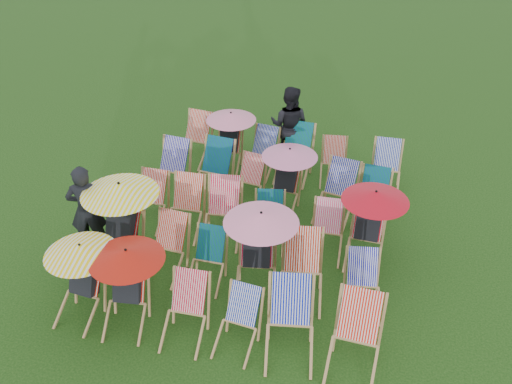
% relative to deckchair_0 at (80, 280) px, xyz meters
% --- Properties ---
extents(ground, '(100.00, 100.00, 0.00)m').
position_rel_deckchair_0_xyz_m(ground, '(1.89, 2.23, -0.64)').
color(ground, black).
rests_on(ground, ground).
extents(deckchair_0, '(1.03, 1.08, 1.22)m').
position_rel_deckchair_0_xyz_m(deckchair_0, '(0.00, 0.00, 0.00)').
color(deckchair_0, '#A67F4D').
rests_on(deckchair_0, ground).
extents(deckchair_1, '(1.06, 1.13, 1.25)m').
position_rel_deckchair_0_xyz_m(deckchair_1, '(0.70, 0.02, 0.02)').
color(deckchair_1, '#A67F4D').
rests_on(deckchair_1, ground).
extents(deckchair_2, '(0.62, 0.84, 0.89)m').
position_rel_deckchair_0_xyz_m(deckchair_2, '(1.58, -0.03, -0.20)').
color(deckchair_2, '#A67F4D').
rests_on(deckchair_2, ground).
extents(deckchair_3, '(0.62, 0.81, 0.82)m').
position_rel_deckchair_0_xyz_m(deckchair_3, '(2.34, -0.01, -0.23)').
color(deckchair_3, '#A67F4D').
rests_on(deckchair_3, ground).
extents(deckchair_4, '(0.83, 1.04, 1.02)m').
position_rel_deckchair_0_xyz_m(deckchair_4, '(3.05, 0.06, -0.14)').
color(deckchair_4, '#A67F4D').
rests_on(deckchair_4, ground).
extents(deckchair_5, '(0.71, 0.96, 1.01)m').
position_rel_deckchair_0_xyz_m(deckchair_5, '(3.92, 0.00, -0.14)').
color(deckchair_5, '#A67F4D').
rests_on(deckchair_5, ground).
extents(deckchair_6, '(1.22, 1.28, 1.45)m').
position_rel_deckchair_0_xyz_m(deckchair_6, '(-0.00, 1.24, 0.12)').
color(deckchair_6, '#A67F4D').
rests_on(deckchair_6, ground).
extents(deckchair_7, '(0.67, 0.88, 0.91)m').
position_rel_deckchair_0_xyz_m(deckchair_7, '(0.79, 1.19, -0.19)').
color(deckchair_7, '#A67F4D').
rests_on(deckchair_7, ground).
extents(deckchair_8, '(0.56, 0.77, 0.83)m').
position_rel_deckchair_0_xyz_m(deckchair_8, '(1.51, 1.12, -0.23)').
color(deckchair_8, '#A67F4D').
rests_on(deckchair_8, ground).
extents(deckchair_9, '(1.13, 1.22, 1.34)m').
position_rel_deckchair_0_xyz_m(deckchair_9, '(2.30, 1.20, 0.06)').
color(deckchair_9, '#A67F4D').
rests_on(deckchair_9, ground).
extents(deckchair_10, '(0.81, 1.02, 1.00)m').
position_rel_deckchair_0_xyz_m(deckchair_10, '(2.99, 1.15, -0.14)').
color(deckchair_10, '#A67F4D').
rests_on(deckchair_10, ground).
extents(deckchair_11, '(0.68, 0.86, 0.84)m').
position_rel_deckchair_0_xyz_m(deckchair_11, '(3.90, 1.16, -0.22)').
color(deckchair_11, '#A67F4D').
rests_on(deckchair_11, ground).
extents(deckchair_12, '(0.59, 0.82, 0.88)m').
position_rel_deckchair_0_xyz_m(deckchair_12, '(0.00, 2.35, -0.20)').
color(deckchair_12, '#A67F4D').
rests_on(deckchair_12, ground).
extents(deckchair_13, '(0.66, 0.89, 0.94)m').
position_rel_deckchair_0_xyz_m(deckchair_13, '(0.70, 2.28, -0.18)').
color(deckchair_13, '#A67F4D').
rests_on(deckchair_13, ground).
extents(deckchair_14, '(0.78, 1.00, 0.99)m').
position_rel_deckchair_0_xyz_m(deckchair_14, '(1.40, 2.27, -0.15)').
color(deckchair_14, '#A67F4D').
rests_on(deckchair_14, ground).
extents(deckchair_15, '(0.70, 0.87, 0.85)m').
position_rel_deckchair_0_xyz_m(deckchair_15, '(2.21, 2.30, -0.22)').
color(deckchair_15, '#A67F4D').
rests_on(deckchair_15, ground).
extents(deckchair_16, '(0.61, 0.81, 0.85)m').
position_rel_deckchair_0_xyz_m(deckchair_16, '(3.19, 2.30, -0.22)').
color(deckchair_16, '#A67F4D').
rests_on(deckchair_16, ground).
extents(deckchair_17, '(1.07, 1.11, 1.27)m').
position_rel_deckchair_0_xyz_m(deckchair_17, '(3.85, 2.31, 0.03)').
color(deckchair_17, '#A67F4D').
rests_on(deckchair_17, ground).
extents(deckchair_18, '(0.72, 0.96, 0.99)m').
position_rel_deckchair_0_xyz_m(deckchair_18, '(-0.02, 3.36, -0.15)').
color(deckchair_18, '#A67F4D').
rests_on(deckchair_18, ground).
extents(deckchair_19, '(0.76, 1.00, 1.02)m').
position_rel_deckchair_0_xyz_m(deckchair_19, '(0.80, 3.50, -0.13)').
color(deckchair_19, '#A67F4D').
rests_on(deckchair_19, ground).
extents(deckchair_20, '(0.66, 0.84, 0.83)m').
position_rel_deckchair_0_xyz_m(deckchair_20, '(1.51, 3.47, -0.23)').
color(deckchair_20, '#A67F4D').
rests_on(deckchair_20, ground).
extents(deckchair_21, '(1.01, 1.07, 1.20)m').
position_rel_deckchair_0_xyz_m(deckchair_21, '(2.24, 3.42, -0.01)').
color(deckchair_21, '#A67F4D').
rests_on(deckchair_21, ground).
extents(deckchair_22, '(0.79, 0.99, 0.98)m').
position_rel_deckchair_0_xyz_m(deckchair_22, '(3.19, 3.40, -0.16)').
color(deckchair_22, '#A67F4D').
rests_on(deckchair_22, ground).
extents(deckchair_23, '(0.65, 0.87, 0.91)m').
position_rel_deckchair_0_xyz_m(deckchair_23, '(3.83, 3.43, -0.19)').
color(deckchair_23, '#A67F4D').
rests_on(deckchair_23, ground).
extents(deckchair_24, '(0.72, 0.94, 0.96)m').
position_rel_deckchair_0_xyz_m(deckchair_24, '(0.00, 4.66, -0.16)').
color(deckchair_24, '#A67F4D').
rests_on(deckchair_24, ground).
extents(deckchair_25, '(1.01, 1.07, 1.20)m').
position_rel_deckchair_0_xyz_m(deckchair_25, '(0.81, 4.56, -0.01)').
color(deckchair_25, '#A67F4D').
rests_on(deckchair_25, ground).
extents(deckchair_26, '(0.69, 0.88, 0.88)m').
position_rel_deckchair_0_xyz_m(deckchair_26, '(1.49, 4.53, -0.20)').
color(deckchair_26, '#A67F4D').
rests_on(deckchair_26, ground).
extents(deckchair_27, '(0.72, 0.97, 1.02)m').
position_rel_deckchair_0_xyz_m(deckchair_27, '(2.18, 4.55, -0.14)').
color(deckchair_27, '#A67F4D').
rests_on(deckchair_27, ground).
extents(deckchair_28, '(0.64, 0.82, 0.82)m').
position_rel_deckchair_0_xyz_m(deckchair_28, '(2.97, 4.59, -0.23)').
color(deckchair_28, '#A67F4D').
rests_on(deckchair_28, ground).
extents(deckchair_29, '(0.63, 0.86, 0.91)m').
position_rel_deckchair_0_xyz_m(deckchair_29, '(3.99, 4.54, -0.19)').
color(deckchair_29, '#A67F4D').
rests_on(deckchair_29, ground).
extents(person_left, '(0.69, 0.57, 1.62)m').
position_rel_deckchair_0_xyz_m(person_left, '(-0.62, 1.37, 0.17)').
color(person_left, black).
rests_on(person_left, ground).
extents(person_rear, '(0.84, 0.67, 1.67)m').
position_rel_deckchair_0_xyz_m(person_rear, '(1.94, 5.13, 0.19)').
color(person_rear, black).
rests_on(person_rear, ground).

